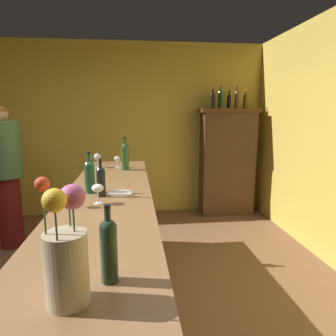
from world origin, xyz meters
name	(u,v)px	position (x,y,z in m)	size (l,w,h in m)	color
wall_back	(106,130)	(0.00, 3.02, 1.35)	(5.14, 0.12, 2.70)	gold
bar_counter	(110,258)	(0.24, 0.33, 0.52)	(0.65, 3.03, 1.03)	olive
display_cabinet	(227,160)	(1.92, 2.73, 0.88)	(0.91, 0.41, 1.69)	#4A321F
wine_bottle_merlot	(101,180)	(0.20, 0.28, 1.15)	(0.06, 0.06, 0.28)	black
wine_bottle_riesling	(90,175)	(0.11, 0.39, 1.17)	(0.08, 0.08, 0.31)	#214F32
wine_bottle_rose	(109,247)	(0.34, -0.86, 1.16)	(0.06, 0.06, 0.29)	#1F3223
wine_bottle_pinot	(125,155)	(0.35, 1.29, 1.19)	(0.08, 0.08, 0.35)	#295127
wine_glass_front	(74,192)	(0.05, 0.05, 1.13)	(0.06, 0.06, 0.14)	white
wine_glass_mid	(98,189)	(0.20, 0.10, 1.13)	(0.08, 0.08, 0.13)	white
wine_glass_rear	(117,159)	(0.26, 1.43, 1.12)	(0.07, 0.07, 0.13)	white
wine_glass_spare	(97,157)	(0.04, 1.45, 1.15)	(0.07, 0.07, 0.16)	white
flower_arrangement	(66,255)	(0.22, -0.97, 1.20)	(0.14, 0.17, 0.42)	tan
cheese_plate	(120,193)	(0.33, 0.32, 1.04)	(0.18, 0.18, 0.01)	white
display_bottle_left	(213,100)	(1.66, 2.73, 1.82)	(0.07, 0.07, 0.30)	black
display_bottle_midleft	(220,99)	(1.78, 2.73, 1.83)	(0.07, 0.07, 0.34)	#123521
display_bottle_center	(229,101)	(1.92, 2.73, 1.81)	(0.06, 0.06, 0.28)	black
display_bottle_midright	(237,99)	(2.03, 2.73, 1.84)	(0.06, 0.06, 0.34)	#483120
display_bottle_right	(245,100)	(2.17, 2.73, 1.81)	(0.07, 0.07, 0.29)	#433313
patron_in_grey	(6,173)	(-1.07, 1.82, 0.92)	(0.38, 0.38, 1.69)	maroon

